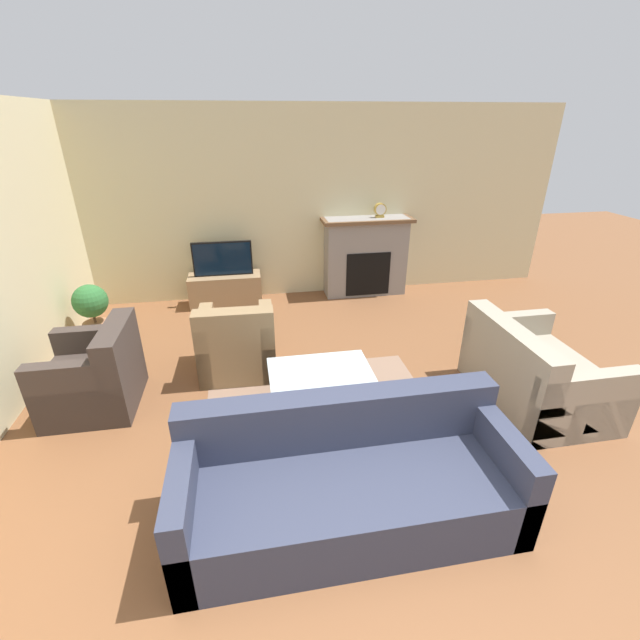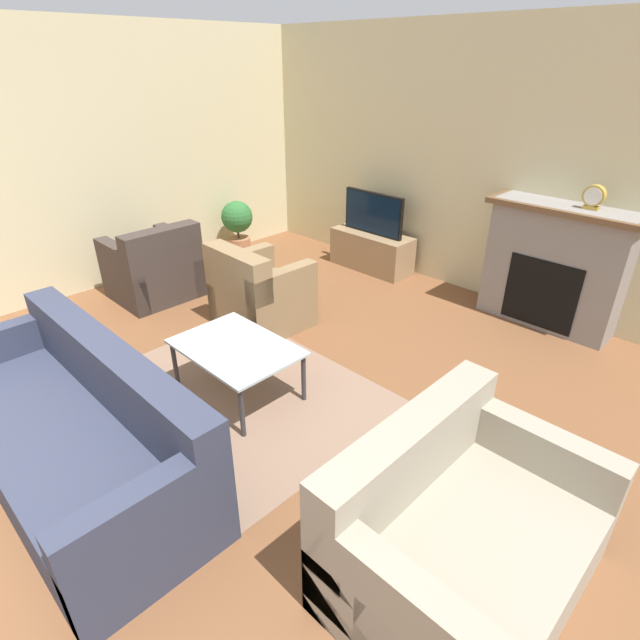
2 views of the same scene
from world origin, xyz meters
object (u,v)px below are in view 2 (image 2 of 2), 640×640
tv (373,213)px  potted_plant (238,224)px  mantel_clock (594,197)px  couch_loveseat (459,536)px  armchair_accent (259,296)px  armchair_by_window (155,271)px  coffee_table (236,351)px  couch_sectional (78,434)px

tv → potted_plant: size_ratio=1.16×
tv → mantel_clock: size_ratio=3.99×
couch_loveseat → armchair_accent: 2.97m
tv → armchair_by_window: 2.58m
armchair_by_window → mantel_clock: bearing=124.8°
coffee_table → potted_plant: size_ratio=1.31×
couch_sectional → couch_loveseat: same height
couch_loveseat → potted_plant: (-4.50, 2.09, 0.13)m
couch_sectional → armchair_accent: (-0.73, 2.03, 0.01)m
coffee_table → tv: bearing=108.6°
armchair_accent → potted_plant: (-1.72, 1.05, 0.11)m
potted_plant → tv: bearing=28.8°
tv → mantel_clock: mantel_clock is taller
couch_loveseat → potted_plant: bearing=65.1°
tv → armchair_by_window: tv is taller
tv → couch_loveseat: tv is taller
armchair_by_window → mantel_clock: 4.30m
armchair_by_window → tv: bearing=153.8°
coffee_table → armchair_accent: bearing=132.1°
tv → armchair_accent: tv is taller
tv → couch_loveseat: (2.95, -2.94, -0.41)m
armchair_accent → mantel_clock: 3.08m
couch_loveseat → mantel_clock: size_ratio=6.26×
armchair_accent → couch_sectional: bearing=111.4°
tv → armchair_accent: 1.95m
couch_sectional → potted_plant: 3.94m
couch_sectional → coffee_table: (0.03, 1.20, 0.09)m
couch_loveseat → potted_plant: size_ratio=1.82×
tv → armchair_accent: size_ratio=1.01×
potted_plant → mantel_clock: bearing=13.7°
couch_sectional → coffee_table: couch_sectional is taller
tv → couch_loveseat: bearing=-44.9°
couch_loveseat → couch_sectional: bearing=115.8°
coffee_table → couch_sectional: bearing=-91.2°
tv → potted_plant: (-1.55, -0.85, -0.28)m
tv → potted_plant: bearing=-151.2°
armchair_by_window → armchair_accent: same height
potted_plant → mantel_clock: (3.86, 0.94, 0.86)m
couch_sectional → armchair_by_window: (-2.04, 1.65, 0.01)m
armchair_by_window → potted_plant: size_ratio=1.16×
armchair_by_window → potted_plant: 1.49m
couch_loveseat → armchair_by_window: same height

